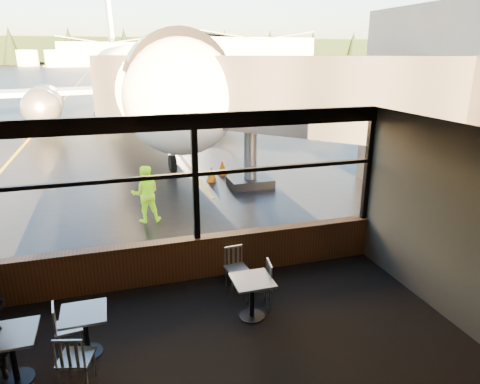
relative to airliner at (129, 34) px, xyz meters
name	(u,v)px	position (x,y,z in m)	size (l,w,h in m)	color
ground_plane	(111,71)	(-0.10, 98.48, -5.78)	(520.00, 520.00, 0.00)	black
carpet_floor	(239,370)	(-0.10, -24.52, -5.77)	(8.00, 6.00, 0.01)	black
ceiling	(238,144)	(-0.10, -24.52, -2.28)	(8.00, 6.00, 0.04)	#38332D
wall_right	(470,234)	(3.90, -24.52, -4.03)	(0.04, 6.00, 3.50)	#4B453C
window_sill	(198,258)	(-0.10, -21.52, -5.33)	(8.00, 0.28, 0.90)	#512F18
window_header	(193,121)	(-0.10, -21.52, -2.43)	(8.00, 0.18, 0.30)	black
mullion_centre	(195,179)	(-0.10, -21.52, -3.58)	(0.12, 0.12, 2.60)	black
mullion_right	(368,165)	(3.85, -21.52, -3.58)	(0.12, 0.12, 2.60)	black
window_transom	(195,174)	(-0.10, -21.52, -3.48)	(8.00, 0.10, 0.08)	black
airliner	(129,34)	(0.00, 0.00, 0.00)	(31.52, 37.82, 11.56)	white
jet_bridge	(268,120)	(3.50, -16.02, -3.32)	(9.21, 11.26, 4.91)	#29292B
cafe_table_near	(252,298)	(0.54, -23.25, -5.39)	(0.70, 0.70, 0.77)	#A4A097
cafe_table_mid	(86,333)	(-2.29, -23.43, -5.40)	(0.69, 0.69, 0.76)	#A59E97
cafe_table_left	(13,358)	(-3.27, -23.76, -5.37)	(0.74, 0.74, 0.81)	#9F9992
chair_near_e	(258,285)	(0.74, -23.00, -5.30)	(0.52, 0.52, 0.95)	#A9A498
chair_near_n	(237,269)	(0.56, -22.23, -5.33)	(0.49, 0.49, 0.89)	#B4AFA2
chair_mid_s	(76,358)	(-2.39, -24.14, -5.30)	(0.52, 0.52, 0.95)	#B8B4A6
chair_mid_w	(69,327)	(-2.54, -23.28, -5.34)	(0.48, 0.48, 0.88)	beige
ground_crew	(146,194)	(-0.85, -17.90, -4.96)	(0.79, 0.62, 1.64)	#BFF219
cone_nose	(211,174)	(1.84, -14.50, -5.50)	(0.40, 0.40, 0.56)	#FF5E08
cone_wing	(27,132)	(-6.30, -2.49, -5.50)	(0.39, 0.39, 0.55)	#F15907
hangar_mid	(108,53)	(-0.10, 163.48, -0.78)	(38.00, 15.00, 10.00)	silver
hangar_right	(251,50)	(59.90, 156.48, 0.22)	(50.00, 20.00, 12.00)	silver
fuel_tank_a	(28,58)	(-30.10, 160.48, -2.78)	(8.00, 8.00, 6.00)	silver
fuel_tank_b	(55,58)	(-20.10, 160.48, -2.78)	(8.00, 8.00, 6.00)	silver
fuel_tank_c	(82,58)	(-10.10, 160.48, -2.78)	(8.00, 8.00, 6.00)	silver
treeline	(107,50)	(-0.10, 188.48, 0.22)	(360.00, 3.00, 12.00)	black
cone_extra	(222,167)	(2.49, -13.66, -5.49)	(0.41, 0.41, 0.57)	#F26007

